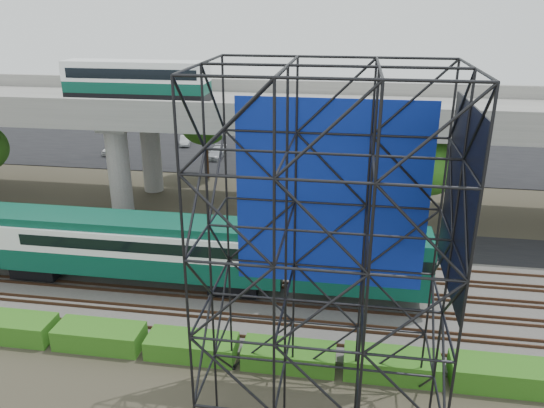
# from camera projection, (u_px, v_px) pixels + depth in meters

# --- Properties ---
(ground) EXTENTS (140.00, 140.00, 0.00)m
(ground) POSITION_uv_depth(u_px,v_px,m) (197.00, 308.00, 31.32)
(ground) COLOR #474233
(ground) RESTS_ON ground
(ballast_bed) EXTENTS (90.00, 12.00, 0.20)m
(ballast_bed) POSITION_uv_depth(u_px,v_px,m) (206.00, 290.00, 33.13)
(ballast_bed) COLOR slate
(ballast_bed) RESTS_ON ground
(service_road) EXTENTS (90.00, 5.00, 0.08)m
(service_road) POSITION_uv_depth(u_px,v_px,m) (236.00, 235.00, 40.98)
(service_road) COLOR black
(service_road) RESTS_ON ground
(parking_lot) EXTENTS (90.00, 18.00, 0.08)m
(parking_lot) POSITION_uv_depth(u_px,v_px,m) (279.00, 153.00, 62.64)
(parking_lot) COLOR black
(parking_lot) RESTS_ON ground
(harbor_water) EXTENTS (140.00, 40.00, 0.03)m
(harbor_water) POSITION_uv_depth(u_px,v_px,m) (299.00, 116.00, 82.92)
(harbor_water) COLOR #4B5E7C
(harbor_water) RESTS_ON ground
(rail_tracks) EXTENTS (90.00, 9.52, 0.16)m
(rail_tracks) POSITION_uv_depth(u_px,v_px,m) (206.00, 287.00, 33.06)
(rail_tracks) COLOR #472D1E
(rail_tracks) RESTS_ON ballast_bed
(commuter_train) EXTENTS (29.30, 3.06, 4.30)m
(commuter_train) POSITION_uv_depth(u_px,v_px,m) (165.00, 247.00, 32.49)
(commuter_train) COLOR black
(commuter_train) RESTS_ON rail_tracks
(overpass) EXTENTS (80.00, 12.00, 12.40)m
(overpass) POSITION_uv_depth(u_px,v_px,m) (240.00, 115.00, 43.20)
(overpass) COLOR #9E9B93
(overpass) RESTS_ON ground
(scaffold_tower) EXTENTS (9.36, 6.36, 15.00)m
(scaffold_tower) POSITION_uv_depth(u_px,v_px,m) (325.00, 269.00, 20.15)
(scaffold_tower) COLOR black
(scaffold_tower) RESTS_ON ground
(hedge_strip) EXTENTS (34.60, 1.80, 1.20)m
(hedge_strip) POSITION_uv_depth(u_px,v_px,m) (192.00, 346.00, 27.01)
(hedge_strip) COLOR #2E6016
(hedge_strip) RESTS_ON ground
(trees) EXTENTS (40.94, 16.94, 7.69)m
(trees) POSITION_uv_depth(u_px,v_px,m) (195.00, 144.00, 44.88)
(trees) COLOR #382314
(trees) RESTS_ON ground
(suv) EXTENTS (5.09, 2.79, 1.35)m
(suv) POSITION_uv_depth(u_px,v_px,m) (66.00, 216.00, 42.66)
(suv) COLOR black
(suv) RESTS_ON service_road
(parked_cars) EXTENTS (37.70, 9.72, 1.31)m
(parked_cars) POSITION_uv_depth(u_px,v_px,m) (287.00, 149.00, 61.82)
(parked_cars) COLOR white
(parked_cars) RESTS_ON parking_lot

